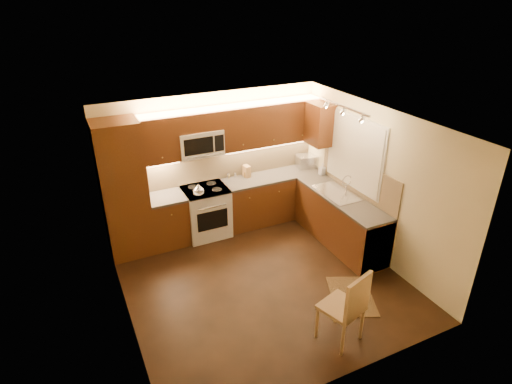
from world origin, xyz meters
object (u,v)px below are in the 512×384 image
sink (338,189)px  toaster_oven (307,161)px  knife_block (247,171)px  microwave (200,143)px  soap_bottle (322,169)px  stove (206,211)px  dining_chair (341,305)px  kettle (198,189)px

sink → toaster_oven: 1.24m
toaster_oven → knife_block: bearing=-173.4°
microwave → soap_bottle: 2.37m
stove → sink: 2.35m
stove → dining_chair: size_ratio=0.87×
microwave → toaster_oven: (2.15, -0.03, -0.70)m
knife_block → kettle: bearing=-165.8°
knife_block → dining_chair: size_ratio=0.21×
stove → knife_block: knife_block is taller
kettle → dining_chair: (0.83, -2.95, -0.49)m
toaster_oven → knife_block: 1.26m
microwave → toaster_oven: size_ratio=1.88×
knife_block → soap_bottle: same height
soap_bottle → dining_chair: 3.25m
stove → toaster_oven: bearing=2.8°
toaster_oven → kettle: bearing=-162.2°
kettle → soap_bottle: kettle is taller
toaster_oven → knife_block: (-1.26, 0.08, -0.01)m
stove → soap_bottle: soap_bottle is taller
kettle → dining_chair: bearing=-50.0°
sink → soap_bottle: 0.82m
sink → knife_block: knife_block is taller
toaster_oven → dining_chair: (-1.49, -3.25, -0.49)m
toaster_oven → knife_block: size_ratio=1.86×
stove → dining_chair: dining_chair is taller
stove → soap_bottle: bearing=-8.6°
kettle → stove: bearing=72.3°
toaster_oven → dining_chair: size_ratio=0.38×
sink → toaster_oven: size_ratio=2.13×
stove → knife_block: (0.89, 0.19, 0.55)m
soap_bottle → dining_chair: (-1.55, -2.81, -0.48)m
toaster_oven → dining_chair: 3.61m
microwave → knife_block: size_ratio=3.49×
stove → sink: bearing=-29.4°
soap_bottle → sink: bearing=-109.1°
sink → kettle: bearing=157.0°
kettle → soap_bottle: bearing=21.0°
dining_chair → microwave: bearing=83.7°
microwave → dining_chair: 3.55m
soap_bottle → stove: bearing=167.1°
microwave → soap_bottle: bearing=-12.0°
microwave → knife_block: 1.14m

